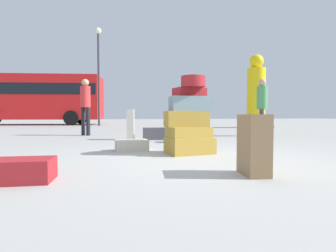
{
  "coord_description": "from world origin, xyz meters",
  "views": [
    {
      "loc": [
        -1.38,
        -3.49,
        0.61
      ],
      "look_at": [
        0.06,
        1.85,
        0.39
      ],
      "focal_mm": 28.76,
      "sensor_mm": 36.0,
      "label": 1
    }
  ],
  "objects": [
    {
      "name": "ground_plane",
      "position": [
        0.0,
        0.0,
        0.0
      ],
      "size": [
        80.0,
        80.0,
        0.0
      ],
      "primitive_type": "plane",
      "color": "#9E9E99"
    },
    {
      "name": "suitcase_cream_behind_tower",
      "position": [
        -0.78,
        1.15,
        0.09
      ],
      "size": [
        0.55,
        0.36,
        0.19
      ],
      "primitive_type": "cube",
      "rotation": [
        0.0,
        0.0,
        0.02
      ],
      "color": "beige",
      "rests_on": "ground"
    },
    {
      "name": "suitcase_black_foreground_far",
      "position": [
        0.56,
        2.28,
        0.13
      ],
      "size": [
        0.68,
        0.5,
        0.27
      ],
      "primitive_type": "cube",
      "rotation": [
        0.0,
        0.0,
        -0.3
      ],
      "color": "black",
      "rests_on": "ground"
    },
    {
      "name": "person_bearded_onlooker",
      "position": [
        3.35,
        3.44,
        1.0
      ],
      "size": [
        0.3,
        0.3,
        1.69
      ],
      "rotation": [
        0.0,
        0.0,
        -2.22
      ],
      "color": "#3F334C",
      "rests_on": "ground"
    },
    {
      "name": "person_tourist_with_camera",
      "position": [
        -1.68,
        5.09,
        1.03
      ],
      "size": [
        0.3,
        0.3,
        1.72
      ],
      "rotation": [
        0.0,
        0.0,
        -0.83
      ],
      "color": "black",
      "rests_on": "ground"
    },
    {
      "name": "parked_bus",
      "position": [
        -5.49,
        15.73,
        1.83
      ],
      "size": [
        9.35,
        4.16,
        3.15
      ],
      "rotation": [
        0.0,
        0.0,
        -0.19
      ],
      "color": "red",
      "rests_on": "ground"
    },
    {
      "name": "lamp_post",
      "position": [
        -1.19,
        12.74,
        3.74
      ],
      "size": [
        0.36,
        0.36,
        5.67
      ],
      "color": "#333338",
      "rests_on": "ground"
    },
    {
      "name": "suitcase_charcoal_white_trunk",
      "position": [
        0.04,
        3.17,
        0.15
      ],
      "size": [
        0.62,
        0.44,
        0.3
      ],
      "primitive_type": "cube",
      "rotation": [
        0.0,
        0.0,
        -0.17
      ],
      "color": "#4C4C51",
      "rests_on": "ground"
    },
    {
      "name": "suitcase_cream_foreground_near",
      "position": [
        -0.54,
        3.26,
        0.38
      ],
      "size": [
        0.23,
        0.31,
        0.77
      ],
      "primitive_type": "cube",
      "rotation": [
        0.0,
        0.0,
        -0.2
      ],
      "color": "beige",
      "rests_on": "ground"
    },
    {
      "name": "suitcase_tower",
      "position": [
        0.06,
        0.55,
        0.53
      ],
      "size": [
        0.77,
        0.61,
        1.22
      ],
      "color": "#B28C33",
      "rests_on": "ground"
    },
    {
      "name": "yellow_dummy_statue",
      "position": [
        6.33,
        8.31,
        1.6
      ],
      "size": [
        1.23,
        1.23,
        3.63
      ],
      "color": "yellow",
      "rests_on": "ground"
    },
    {
      "name": "suitcase_maroon_upright_blue",
      "position": [
        -2.05,
        -0.77,
        0.11
      ],
      "size": [
        0.59,
        0.42,
        0.21
      ],
      "primitive_type": "cube",
      "rotation": [
        0.0,
        0.0,
        -0.09
      ],
      "color": "maroon",
      "rests_on": "ground"
    },
    {
      "name": "suitcase_brown_right_side",
      "position": [
        0.18,
        -1.07,
        0.31
      ],
      "size": [
        0.29,
        0.42,
        0.62
      ],
      "primitive_type": "cube",
      "rotation": [
        0.0,
        0.0,
        -0.18
      ],
      "color": "olive",
      "rests_on": "ground"
    }
  ]
}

